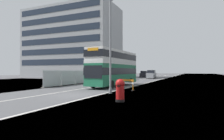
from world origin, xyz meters
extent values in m
cube|color=#4C4C4F|center=(0.00, 0.00, -0.05)|extent=(140.00, 280.00, 0.10)
cube|color=#B2AFA8|center=(2.20, 0.00, 0.00)|extent=(0.24, 196.00, 0.01)
cube|color=silver|center=(-2.30, 0.00, 0.00)|extent=(0.16, 168.00, 0.01)
cube|color=#1E6B47|center=(-0.23, 10.04, 1.66)|extent=(2.85, 11.15, 2.62)
cube|color=silver|center=(-0.23, 10.04, 3.17)|extent=(2.85, 11.15, 0.40)
cube|color=silver|center=(-0.23, 10.04, 4.09)|extent=(2.82, 11.04, 1.45)
cube|color=black|center=(-0.23, 10.04, 2.05)|extent=(2.87, 11.26, 0.84)
cube|color=black|center=(-0.23, 10.04, 4.09)|extent=(2.86, 11.21, 0.80)
cube|color=black|center=(-0.41, 4.48, 1.99)|extent=(2.27, 0.14, 1.44)
cube|color=orange|center=(-0.41, 4.48, 4.49)|extent=(1.36, 0.11, 0.32)
cube|color=#1E6B47|center=(-0.23, 10.04, 0.53)|extent=(2.87, 11.26, 0.36)
cylinder|color=black|center=(-1.58, 6.65, 0.50)|extent=(0.33, 1.01, 1.00)
cylinder|color=black|center=(0.89, 6.56, 0.50)|extent=(0.33, 1.01, 1.00)
cylinder|color=black|center=(-1.36, 13.12, 0.50)|extent=(0.33, 1.01, 1.00)
cylinder|color=black|center=(1.11, 13.04, 0.50)|extent=(0.33, 1.01, 1.00)
cylinder|color=gray|center=(2.71, 2.26, 4.35)|extent=(0.18, 0.18, 8.71)
cylinder|color=gray|center=(2.71, 2.26, 0.25)|extent=(0.29, 0.29, 0.50)
cylinder|color=black|center=(5.24, -1.71, 0.09)|extent=(0.62, 0.62, 0.18)
cylinder|color=#B71414|center=(5.24, -1.71, 0.71)|extent=(0.57, 0.57, 1.06)
sphere|color=#B71414|center=(5.24, -1.71, 1.24)|extent=(0.64, 0.64, 0.64)
cube|color=black|center=(5.24, -2.01, 1.10)|extent=(0.22, 0.03, 0.07)
cube|color=orange|center=(3.04, 5.75, 1.09)|extent=(1.84, 0.57, 0.20)
cube|color=white|center=(3.04, 5.75, 0.77)|extent=(1.84, 0.57, 0.20)
cube|color=orange|center=(2.22, 5.97, 0.55)|extent=(0.09, 0.09, 1.09)
cube|color=black|center=(2.22, 5.97, 0.04)|extent=(0.25, 0.46, 0.08)
cube|color=orange|center=(3.86, 5.53, 0.55)|extent=(0.09, 0.09, 1.09)
cube|color=black|center=(3.86, 5.53, 0.04)|extent=(0.25, 0.46, 0.08)
cube|color=#A8AAAD|center=(-7.20, 5.76, 1.09)|extent=(0.04, 3.26, 2.09)
cube|color=#A8AAAD|center=(-7.20, 9.16, 1.09)|extent=(0.04, 3.26, 2.09)
cube|color=#A8AAAD|center=(-7.20, 12.56, 1.09)|extent=(0.04, 3.26, 2.09)
cube|color=#A8AAAD|center=(-7.20, 15.96, 1.09)|extent=(0.04, 3.26, 2.09)
cube|color=#A8AAAD|center=(-7.20, 19.36, 1.09)|extent=(0.04, 3.26, 2.09)
cube|color=#A8AAAD|center=(-7.20, 22.76, 1.09)|extent=(0.04, 3.26, 2.09)
cube|color=#A8AAAD|center=(-7.20, 26.16, 1.09)|extent=(0.04, 3.26, 2.09)
cylinder|color=#939699|center=(-7.20, 4.06, 1.09)|extent=(0.06, 0.06, 2.19)
cube|color=gray|center=(-7.20, 4.06, 0.06)|extent=(0.44, 0.20, 0.12)
cylinder|color=#939699|center=(-7.20, 7.46, 1.09)|extent=(0.06, 0.06, 2.19)
cube|color=gray|center=(-7.20, 7.46, 0.06)|extent=(0.44, 0.20, 0.12)
cylinder|color=#939699|center=(-7.20, 10.86, 1.09)|extent=(0.06, 0.06, 2.19)
cube|color=gray|center=(-7.20, 10.86, 0.06)|extent=(0.44, 0.20, 0.12)
cylinder|color=#939699|center=(-7.20, 14.26, 1.09)|extent=(0.06, 0.06, 2.19)
cube|color=gray|center=(-7.20, 14.26, 0.06)|extent=(0.44, 0.20, 0.12)
cylinder|color=#939699|center=(-7.20, 17.66, 1.09)|extent=(0.06, 0.06, 2.19)
cube|color=gray|center=(-7.20, 17.66, 0.06)|extent=(0.44, 0.20, 0.12)
cylinder|color=#939699|center=(-7.20, 21.06, 1.09)|extent=(0.06, 0.06, 2.19)
cube|color=gray|center=(-7.20, 21.06, 0.06)|extent=(0.44, 0.20, 0.12)
cylinder|color=#939699|center=(-7.20, 24.46, 1.09)|extent=(0.06, 0.06, 2.19)
cube|color=gray|center=(-7.20, 24.46, 0.06)|extent=(0.44, 0.20, 0.12)
cylinder|color=#939699|center=(-7.20, 27.86, 1.09)|extent=(0.06, 0.06, 2.19)
cube|color=gray|center=(-7.20, 27.86, 0.06)|extent=(0.44, 0.20, 0.12)
cube|color=silver|center=(-4.46, 27.62, 0.87)|extent=(1.75, 4.47, 1.38)
cube|color=black|center=(-4.46, 27.62, 1.90)|extent=(1.61, 2.46, 0.68)
cylinder|color=black|center=(-3.59, 29.00, 0.30)|extent=(0.20, 0.60, 0.60)
cylinder|color=black|center=(-5.33, 29.00, 0.30)|extent=(0.20, 0.60, 0.60)
cylinder|color=black|center=(-3.59, 26.23, 0.30)|extent=(0.20, 0.60, 0.60)
cylinder|color=black|center=(-5.33, 26.23, 0.30)|extent=(0.20, 0.60, 0.60)
cube|color=gray|center=(-0.97, 37.00, 0.83)|extent=(1.89, 4.06, 1.31)
cube|color=black|center=(-0.97, 37.00, 1.87)|extent=(1.74, 2.24, 0.77)
cylinder|color=black|center=(-0.02, 38.26, 0.30)|extent=(0.20, 0.60, 0.60)
cylinder|color=black|center=(-1.91, 38.26, 0.30)|extent=(0.20, 0.60, 0.60)
cylinder|color=black|center=(-0.02, 35.74, 0.30)|extent=(0.20, 0.60, 0.60)
cylinder|color=black|center=(-1.91, 35.74, 0.30)|extent=(0.20, 0.60, 0.60)
cube|color=black|center=(-4.97, 44.95, 0.75)|extent=(1.90, 4.22, 1.15)
cube|color=black|center=(-4.97, 44.95, 1.68)|extent=(1.74, 2.32, 0.71)
cylinder|color=black|center=(-4.02, 46.26, 0.30)|extent=(0.20, 0.60, 0.60)
cylinder|color=black|center=(-5.91, 46.26, 0.30)|extent=(0.20, 0.60, 0.60)
cylinder|color=black|center=(-4.02, 43.65, 0.30)|extent=(0.20, 0.60, 0.60)
cylinder|color=black|center=(-5.91, 43.65, 0.30)|extent=(0.20, 0.60, 0.60)
cylinder|color=#4C3D2D|center=(-12.10, 25.88, 2.08)|extent=(0.35, 0.35, 4.17)
cylinder|color=#4C3D2D|center=(-11.51, 25.78, 4.31)|extent=(1.33, 0.38, 1.89)
cylinder|color=#4C3D2D|center=(-12.00, 26.40, 3.04)|extent=(0.34, 1.16, 1.11)
cylinder|color=#4C3D2D|center=(-12.69, 26.58, 3.21)|extent=(1.33, 1.54, 1.35)
cylinder|color=#4C3D2D|center=(-12.66, 25.66, 3.57)|extent=(1.30, 0.64, 1.89)
cylinder|color=#4C3D2D|center=(-12.03, 25.39, 3.44)|extent=(0.32, 1.13, 1.44)
cylinder|color=#4C3D2D|center=(-16.15, 49.98, 1.64)|extent=(0.43, 0.43, 3.27)
cylinder|color=#4C3D2D|center=(-15.57, 49.81, 2.95)|extent=(1.31, 0.52, 1.35)
cylinder|color=#4C3D2D|center=(-16.38, 50.94, 2.87)|extent=(0.65, 2.05, 1.34)
cylinder|color=#4C3D2D|center=(-16.55, 50.05, 2.78)|extent=(1.01, 0.38, 1.27)
cylinder|color=#4C3D2D|center=(-16.30, 49.26, 3.11)|extent=(0.46, 1.57, 1.64)
cube|color=#9EA0A3|center=(-29.61, 41.09, 11.63)|extent=(31.94, 15.54, 23.26)
cube|color=#232D3D|center=(-29.61, 33.29, 4.82)|extent=(30.02, 0.08, 1.86)
cube|color=#232D3D|center=(-29.61, 33.29, 8.14)|extent=(30.02, 0.08, 1.86)
cube|color=#232D3D|center=(-29.61, 33.29, 11.46)|extent=(30.02, 0.08, 1.86)
cube|color=#232D3D|center=(-29.61, 33.29, 14.79)|extent=(30.02, 0.08, 1.86)
cube|color=#232D3D|center=(-29.61, 33.29, 18.11)|extent=(30.02, 0.08, 1.86)
cube|color=#232D3D|center=(-29.61, 33.29, 21.43)|extent=(30.02, 0.08, 1.86)
camera|label=1|loc=(10.00, -13.86, 2.12)|focal=30.60mm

